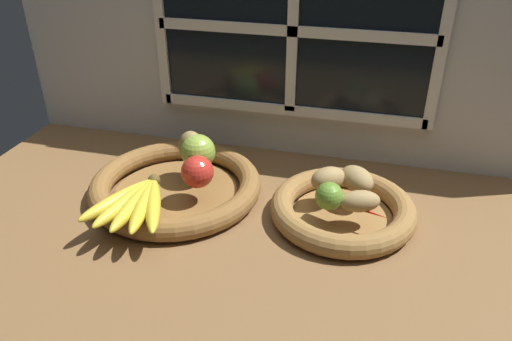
# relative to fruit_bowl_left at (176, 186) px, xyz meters

# --- Properties ---
(ground_plane) EXTENTS (1.40, 0.90, 0.03)m
(ground_plane) POSITION_rel_fruit_bowl_left_xyz_m (0.20, -0.03, -0.04)
(ground_plane) COLOR brown
(back_wall) EXTENTS (1.40, 0.05, 0.55)m
(back_wall) POSITION_rel_fruit_bowl_left_xyz_m (0.20, 0.27, 0.26)
(back_wall) COLOR silver
(back_wall) RESTS_ON ground_plane
(fruit_bowl_left) EXTENTS (0.37, 0.37, 0.05)m
(fruit_bowl_left) POSITION_rel_fruit_bowl_left_xyz_m (0.00, 0.00, 0.00)
(fruit_bowl_left) COLOR brown
(fruit_bowl_left) RESTS_ON ground_plane
(fruit_bowl_right) EXTENTS (0.29, 0.29, 0.05)m
(fruit_bowl_right) POSITION_rel_fruit_bowl_left_xyz_m (0.36, 0.00, 0.00)
(fruit_bowl_right) COLOR olive
(fruit_bowl_right) RESTS_ON ground_plane
(apple_red_right) EXTENTS (0.07, 0.07, 0.07)m
(apple_red_right) POSITION_rel_fruit_bowl_left_xyz_m (0.06, -0.03, 0.06)
(apple_red_right) COLOR red
(apple_red_right) RESTS_ON fruit_bowl_left
(apple_green_back) EXTENTS (0.08, 0.08, 0.08)m
(apple_green_back) POSITION_rel_fruit_bowl_left_xyz_m (0.04, 0.05, 0.06)
(apple_green_back) COLOR #8CAD3D
(apple_green_back) RESTS_ON fruit_bowl_left
(pear_brown) EXTENTS (0.07, 0.07, 0.08)m
(pear_brown) POSITION_rel_fruit_bowl_left_xyz_m (0.02, 0.06, 0.06)
(pear_brown) COLOR olive
(pear_brown) RESTS_ON fruit_bowl_left
(banana_bunch_front) EXTENTS (0.17, 0.20, 0.03)m
(banana_bunch_front) POSITION_rel_fruit_bowl_left_xyz_m (-0.02, -0.14, 0.04)
(banana_bunch_front) COLOR yellow
(banana_bunch_front) RESTS_ON fruit_bowl_left
(potato_small) EXTENTS (0.09, 0.07, 0.04)m
(potato_small) POSITION_rel_fruit_bowl_left_xyz_m (0.39, -0.03, 0.05)
(potato_small) COLOR #A38451
(potato_small) RESTS_ON fruit_bowl_right
(potato_back) EXTENTS (0.10, 0.10, 0.05)m
(potato_back) POSITION_rel_fruit_bowl_left_xyz_m (0.38, 0.04, 0.05)
(potato_back) COLOR #A38451
(potato_back) RESTS_ON fruit_bowl_right
(potato_oblong) EXTENTS (0.09, 0.09, 0.05)m
(potato_oblong) POSITION_rel_fruit_bowl_left_xyz_m (0.33, 0.03, 0.05)
(potato_oblong) COLOR #A38451
(potato_oblong) RESTS_ON fruit_bowl_right
(lime_near) EXTENTS (0.05, 0.05, 0.05)m
(lime_near) POSITION_rel_fruit_bowl_left_xyz_m (0.34, -0.04, 0.05)
(lime_near) COLOR olive
(lime_near) RESTS_ON fruit_bowl_right
(chili_pepper) EXTENTS (0.14, 0.06, 0.02)m
(chili_pepper) POSITION_rel_fruit_bowl_left_xyz_m (0.38, -0.04, 0.03)
(chili_pepper) COLOR red
(chili_pepper) RESTS_ON fruit_bowl_right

